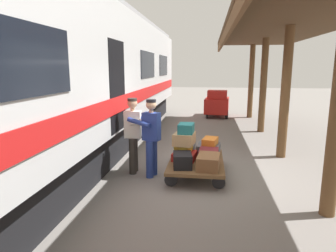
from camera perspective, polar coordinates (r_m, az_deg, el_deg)
The scene contains 17 objects.
ground_plane at distance 6.88m, azimuth 8.04°, elevation -9.12°, with size 60.00×60.00×0.00m, color slate.
platform_canopy at distance 6.80m, azimuth 25.22°, elevation 17.72°, with size 3.20×17.07×3.56m.
train_car at distance 7.36m, azimuth -20.94°, elevation 8.00°, with size 3.03×19.47×4.00m.
luggage_cart at distance 6.77m, azimuth 5.42°, elevation -6.83°, with size 1.22×1.92×0.33m.
suitcase_gray_aluminum at distance 7.25m, azimuth 3.50°, elevation -4.31°, with size 0.37×0.60×0.22m, color #9EA0A5.
suitcase_brown_leather at distance 6.21m, azimuth 7.72°, elevation -6.76°, with size 0.44×0.63×0.27m, color brown.
suitcase_red_plastic at distance 6.75m, azimuth 3.16°, elevation -5.69°, with size 0.50×0.51×0.17m, color #AD231E.
suitcase_slate_roller at distance 7.23m, azimuth 7.74°, elevation -4.36°, with size 0.52×0.56×0.23m, color #4C515B.
suitcase_maroon_trunk at distance 6.72m, azimuth 7.73°, elevation -5.49°, with size 0.42×0.51×0.25m, color maroon.
suitcase_black_hardshell at distance 6.23m, azimuth 2.77°, elevation -6.54°, with size 0.37×0.50×0.29m, color black.
suitcase_yellow_case at distance 6.73m, azimuth 2.97°, elevation -4.16°, with size 0.34×0.45×0.19m, color gold.
suitcase_tan_vintage at distance 6.64m, azimuth 3.12°, elevation -2.41°, with size 0.42×0.56×0.26m, color tan.
suitcase_orange_carryall at distance 7.14m, azimuth 8.03°, elevation -2.91°, with size 0.31×0.49×0.16m, color #CC6B23.
suitcase_teal_softside at distance 6.58m, azimuth 3.47°, elevation -0.46°, with size 0.32×0.43×0.21m, color #1E666B.
porter_in_overalls at distance 6.48m, azimuth -3.33°, elevation -1.76°, with size 0.73×0.54×1.70m.
porter_by_door at distance 6.74m, azimuth -6.52°, elevation -1.31°, with size 0.68×0.44×1.70m.
baggage_tug at distance 14.73m, azimuth 9.30°, elevation 4.18°, with size 1.24×1.79×1.30m.
Camera 1 is at (0.08, 6.46, 2.37)m, focal length 31.98 mm.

